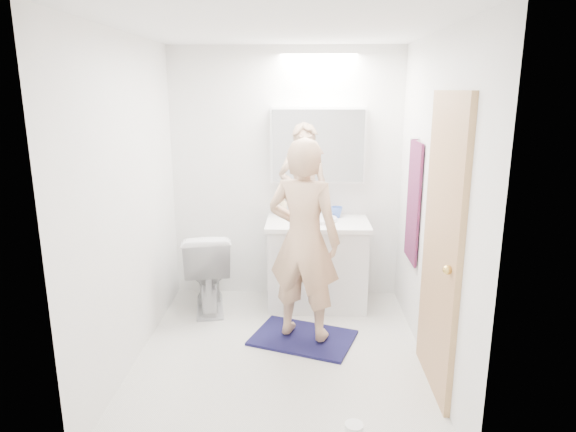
{
  "coord_description": "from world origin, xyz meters",
  "views": [
    {
      "loc": [
        0.17,
        -3.53,
        2.01
      ],
      "look_at": [
        0.05,
        0.25,
        1.05
      ],
      "focal_mm": 31.38,
      "sensor_mm": 36.0,
      "label": 1
    }
  ],
  "objects_px": {
    "medicine_cabinet": "(318,145)",
    "soap_bottle_a": "(283,207)",
    "toothbrush_cup": "(337,212)",
    "vanity_cabinet": "(317,265)",
    "person": "(304,240)",
    "soap_bottle_b": "(299,208)",
    "toilet": "(208,269)",
    "toilet_paper_roll": "(354,432)"
  },
  "relations": [
    {
      "from": "medicine_cabinet",
      "to": "soap_bottle_a",
      "type": "height_order",
      "value": "medicine_cabinet"
    },
    {
      "from": "medicine_cabinet",
      "to": "toothbrush_cup",
      "type": "distance_m",
      "value": 0.66
    },
    {
      "from": "vanity_cabinet",
      "to": "person",
      "type": "xyz_separation_m",
      "value": [
        -0.13,
        -0.72,
        0.46
      ]
    },
    {
      "from": "person",
      "to": "toothbrush_cup",
      "type": "bearing_deg",
      "value": -89.88
    },
    {
      "from": "medicine_cabinet",
      "to": "person",
      "type": "distance_m",
      "value": 1.14
    },
    {
      "from": "person",
      "to": "soap_bottle_b",
      "type": "relative_size",
      "value": 10.11
    },
    {
      "from": "toilet",
      "to": "person",
      "type": "xyz_separation_m",
      "value": [
        0.89,
        -0.6,
        0.47
      ]
    },
    {
      "from": "soap_bottle_a",
      "to": "toilet_paper_roll",
      "type": "bearing_deg",
      "value": -76.57
    },
    {
      "from": "medicine_cabinet",
      "to": "toilet",
      "type": "relative_size",
      "value": 1.16
    },
    {
      "from": "vanity_cabinet",
      "to": "toilet_paper_roll",
      "type": "bearing_deg",
      "value": -84.88
    },
    {
      "from": "toothbrush_cup",
      "to": "medicine_cabinet",
      "type": "bearing_deg",
      "value": 164.91
    },
    {
      "from": "vanity_cabinet",
      "to": "soap_bottle_a",
      "type": "xyz_separation_m",
      "value": [
        -0.32,
        0.15,
        0.53
      ]
    },
    {
      "from": "soap_bottle_b",
      "to": "toothbrush_cup",
      "type": "relative_size",
      "value": 1.45
    },
    {
      "from": "toothbrush_cup",
      "to": "toilet_paper_roll",
      "type": "bearing_deg",
      "value": -90.26
    },
    {
      "from": "toilet",
      "to": "soap_bottle_a",
      "type": "bearing_deg",
      "value": -169.78
    },
    {
      "from": "toothbrush_cup",
      "to": "soap_bottle_b",
      "type": "bearing_deg",
      "value": 176.83
    },
    {
      "from": "toilet",
      "to": "toothbrush_cup",
      "type": "height_order",
      "value": "toothbrush_cup"
    },
    {
      "from": "toilet",
      "to": "soap_bottle_a",
      "type": "xyz_separation_m",
      "value": [
        0.7,
        0.27,
        0.54
      ]
    },
    {
      "from": "soap_bottle_a",
      "to": "vanity_cabinet",
      "type": "bearing_deg",
      "value": -24.86
    },
    {
      "from": "vanity_cabinet",
      "to": "medicine_cabinet",
      "type": "bearing_deg",
      "value": 90.8
    },
    {
      "from": "person",
      "to": "toilet",
      "type": "bearing_deg",
      "value": -14.36
    },
    {
      "from": "medicine_cabinet",
      "to": "soap_bottle_b",
      "type": "bearing_deg",
      "value": -170.33
    },
    {
      "from": "person",
      "to": "soap_bottle_a",
      "type": "distance_m",
      "value": 0.89
    },
    {
      "from": "soap_bottle_a",
      "to": "toilet_paper_roll",
      "type": "distance_m",
      "value": 2.31
    },
    {
      "from": "vanity_cabinet",
      "to": "medicine_cabinet",
      "type": "height_order",
      "value": "medicine_cabinet"
    },
    {
      "from": "vanity_cabinet",
      "to": "toilet",
      "type": "relative_size",
      "value": 1.18
    },
    {
      "from": "toilet",
      "to": "soap_bottle_b",
      "type": "xyz_separation_m",
      "value": [
        0.84,
        0.3,
        0.52
      ]
    },
    {
      "from": "toilet",
      "to": "toothbrush_cup",
      "type": "xyz_separation_m",
      "value": [
        1.2,
        0.28,
        0.49
      ]
    },
    {
      "from": "toilet_paper_roll",
      "to": "vanity_cabinet",
      "type": "bearing_deg",
      "value": 95.12
    },
    {
      "from": "vanity_cabinet",
      "to": "toilet_paper_roll",
      "type": "xyz_separation_m",
      "value": [
        0.17,
        -1.93,
        -0.34
      ]
    },
    {
      "from": "toilet",
      "to": "person",
      "type": "distance_m",
      "value": 1.18
    },
    {
      "from": "soap_bottle_a",
      "to": "toilet_paper_roll",
      "type": "relative_size",
      "value": 1.87
    },
    {
      "from": "toilet",
      "to": "toilet_paper_roll",
      "type": "distance_m",
      "value": 2.2
    },
    {
      "from": "toilet",
      "to": "soap_bottle_b",
      "type": "bearing_deg",
      "value": -171.29
    },
    {
      "from": "soap_bottle_b",
      "to": "toilet",
      "type": "bearing_deg",
      "value": -160.67
    },
    {
      "from": "toilet_paper_roll",
      "to": "person",
      "type": "bearing_deg",
      "value": 103.96
    },
    {
      "from": "toilet",
      "to": "toilet_paper_roll",
      "type": "xyz_separation_m",
      "value": [
        1.19,
        -1.82,
        -0.33
      ]
    },
    {
      "from": "soap_bottle_a",
      "to": "medicine_cabinet",
      "type": "bearing_deg",
      "value": 10.59
    },
    {
      "from": "toilet",
      "to": "soap_bottle_b",
      "type": "height_order",
      "value": "soap_bottle_b"
    },
    {
      "from": "toilet",
      "to": "soap_bottle_b",
      "type": "distance_m",
      "value": 1.03
    },
    {
      "from": "medicine_cabinet",
      "to": "toilet",
      "type": "height_order",
      "value": "medicine_cabinet"
    },
    {
      "from": "person",
      "to": "soap_bottle_a",
      "type": "bearing_deg",
      "value": -57.66
    }
  ]
}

